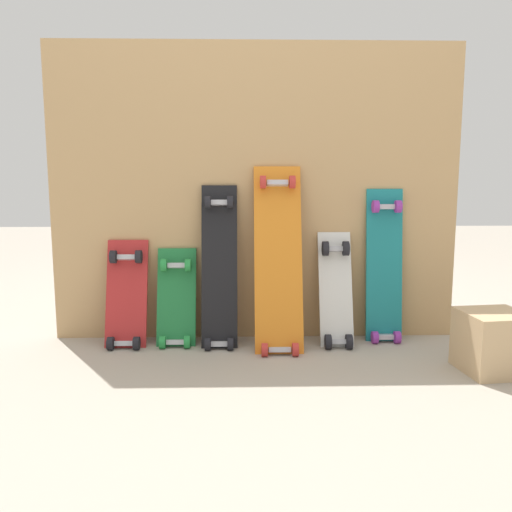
% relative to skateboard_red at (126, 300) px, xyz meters
% --- Properties ---
extents(ground_plane, '(12.00, 12.00, 0.00)m').
position_rel_skateboard_red_xyz_m(ground_plane, '(0.64, 0.06, -0.22)').
color(ground_plane, '#A89E8E').
extents(plywood_wall_panel, '(2.05, 0.04, 1.48)m').
position_rel_skateboard_red_xyz_m(plywood_wall_panel, '(0.64, 0.13, 0.51)').
color(plywood_wall_panel, tan).
rests_on(plywood_wall_panel, ground).
extents(skateboard_red, '(0.20, 0.23, 0.58)m').
position_rel_skateboard_red_xyz_m(skateboard_red, '(0.00, 0.00, 0.00)').
color(skateboard_red, '#B22626').
rests_on(skateboard_red, ground).
extents(skateboard_green, '(0.19, 0.21, 0.54)m').
position_rel_skateboard_red_xyz_m(skateboard_green, '(0.24, 0.01, -0.02)').
color(skateboard_green, '#1E7238').
rests_on(skateboard_green, ground).
extents(skateboard_black, '(0.18, 0.25, 0.85)m').
position_rel_skateboard_red_xyz_m(skateboard_black, '(0.46, -0.00, 0.13)').
color(skateboard_black, black).
rests_on(skateboard_black, ground).
extents(skateboard_orange, '(0.23, 0.34, 0.94)m').
position_rel_skateboard_red_xyz_m(skateboard_orange, '(0.74, -0.05, 0.18)').
color(skateboard_orange, orange).
rests_on(skateboard_orange, ground).
extents(skateboard_white, '(0.16, 0.25, 0.61)m').
position_rel_skateboard_red_xyz_m(skateboard_white, '(1.03, -0.01, 0.02)').
color(skateboard_white, silver).
rests_on(skateboard_white, ground).
extents(skateboard_teal, '(0.18, 0.16, 0.83)m').
position_rel_skateboard_red_xyz_m(skateboard_teal, '(1.29, 0.04, 0.13)').
color(skateboard_teal, '#197A7F').
rests_on(skateboard_teal, ground).
extents(wooden_crate, '(0.29, 0.29, 0.26)m').
position_rel_skateboard_red_xyz_m(wooden_crate, '(1.64, -0.42, -0.09)').
color(wooden_crate, tan).
rests_on(wooden_crate, ground).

